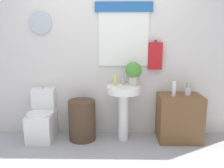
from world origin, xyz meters
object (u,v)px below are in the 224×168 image
toothbrush_cup (188,91)px  lotion_bottle (174,89)px  pedestal_sink (123,101)px  toilet (42,120)px  potted_plant (133,72)px  laundry_hamper (82,120)px  soap_bottle (115,80)px  wooden_cabinet (179,118)px

toothbrush_cup → lotion_bottle: bearing=-164.3°
pedestal_sink → lotion_bottle: bearing=-3.2°
toilet → potted_plant: potted_plant is taller
laundry_hamper → potted_plant: potted_plant is taller
potted_plant → toothbrush_cup: potted_plant is taller
toilet → potted_plant: (1.35, 0.03, 0.72)m
toilet → laundry_hamper: 0.60m
toilet → laundry_hamper: (0.60, -0.03, 0.01)m
toilet → pedestal_sink: bearing=-1.6°
toothbrush_cup → toilet: bearing=179.6°
lotion_bottle → soap_bottle: bearing=173.8°
soap_bottle → lotion_bottle: soap_bottle is taller
pedestal_sink → toothbrush_cup: (0.93, 0.02, 0.14)m
potted_plant → lotion_bottle: 0.62m
wooden_cabinet → lotion_bottle: lotion_bottle is taller
soap_bottle → potted_plant: bearing=2.2°
toilet → toothbrush_cup: size_ratio=4.10×
pedestal_sink → lotion_bottle: lotion_bottle is taller
soap_bottle → laundry_hamper: bearing=-174.2°
wooden_cabinet → soap_bottle: 1.09m
soap_bottle → toothbrush_cup: (1.05, -0.03, -0.16)m
laundry_hamper → soap_bottle: bearing=5.8°
lotion_bottle → potted_plant: bearing=170.1°
soap_bottle → pedestal_sink: bearing=-22.6°
laundry_hamper → pedestal_sink: 0.68m
toothbrush_cup → soap_bottle: bearing=178.4°
toilet → laundry_hamper: size_ratio=1.27×
toilet → pedestal_sink: pedestal_sink is taller
wooden_cabinet → potted_plant: (-0.68, 0.06, 0.67)m
toilet → lotion_bottle: lotion_bottle is taller
pedestal_sink → wooden_cabinet: pedestal_sink is taller
soap_bottle → toothbrush_cup: soap_bottle is taller
toilet → toothbrush_cup: bearing=-0.4°
pedestal_sink → toothbrush_cup: toothbrush_cup is taller
toothbrush_cup → potted_plant: bearing=177.1°
laundry_hamper → wooden_cabinet: size_ratio=0.87×
soap_bottle → potted_plant: size_ratio=0.46×
lotion_bottle → pedestal_sink: bearing=176.8°
laundry_hamper → toothbrush_cup: bearing=0.8°
wooden_cabinet → lotion_bottle: bearing=-159.6°
toilet → potted_plant: bearing=1.1°
potted_plant → lotion_bottle: bearing=-9.9°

